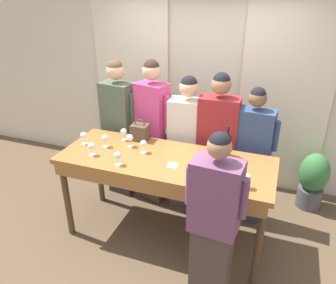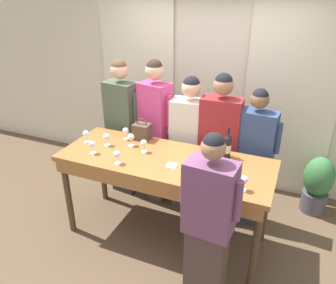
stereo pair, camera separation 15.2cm
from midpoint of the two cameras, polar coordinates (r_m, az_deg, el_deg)
ground_plane at (r=3.96m, az=-1.58°, el=-15.76°), size 18.00×18.00×0.00m
wall_back at (r=4.59m, az=5.34°, el=10.26°), size 12.00×0.06×2.80m
curtain_panel_left at (r=4.92m, az=-7.19°, el=10.54°), size 1.12×0.03×2.69m
curtain_panel_right at (r=4.41m, az=18.69°, el=7.58°), size 1.12×0.03×2.69m
tasting_bar at (r=3.41m, az=-1.91°, el=-4.66°), size 2.22×0.84×1.00m
wine_bottle at (r=3.42m, az=8.98°, el=-0.45°), size 0.08×0.08×0.33m
handbag at (r=3.76m, az=-6.03°, el=1.76°), size 0.19×0.15×0.25m
wine_glass_front_left at (r=3.09m, az=5.94°, el=-3.76°), size 0.07×0.07×0.14m
wine_glass_front_mid at (r=3.77m, az=-8.87°, el=1.72°), size 0.07×0.07×0.14m
wine_glass_front_right at (r=3.46m, az=-5.55°, el=-0.37°), size 0.07×0.07×0.14m
wine_glass_center_left at (r=3.65m, az=-12.10°, el=0.59°), size 0.07×0.07×0.14m
wine_glass_center_mid at (r=3.26m, az=-10.08°, el=-2.41°), size 0.07×0.07×0.14m
wine_glass_center_right at (r=2.92m, az=12.13°, el=-6.22°), size 0.07×0.07×0.14m
wine_glass_back_left at (r=3.50m, az=-14.45°, el=-0.77°), size 0.07×0.07×0.14m
wine_glass_back_mid at (r=3.77m, az=-15.60°, el=1.05°), size 0.07×0.07×0.14m
wine_glass_back_right at (r=3.04m, az=3.18°, el=-4.27°), size 0.07×0.07×0.14m
wine_glass_near_host at (r=3.61m, az=-7.84°, el=0.64°), size 0.07×0.07×0.14m
napkin at (r=3.25m, az=-0.53°, el=-4.08°), size 0.11×0.11×0.00m
pen at (r=3.45m, az=6.20°, el=-2.31°), size 0.11×0.07×0.01m
guest_olive_jacket at (r=4.27m, az=-9.48°, el=2.30°), size 0.51×0.30×1.82m
guest_pink_top at (r=4.07m, az=-3.73°, el=1.83°), size 0.48×0.33×1.86m
guest_cream_sweater at (r=3.96m, az=2.29°, el=-0.38°), size 0.57×0.30×1.72m
guest_striped_shirt at (r=3.86m, az=7.39°, el=-0.64°), size 0.57×0.26×1.78m
guest_navy_coat at (r=3.84m, az=13.07°, el=-2.44°), size 0.55×0.26×1.66m
host_pouring at (r=2.78m, az=6.33°, el=-13.98°), size 0.51×0.27×1.68m
potted_plant at (r=4.51m, az=23.02°, el=-6.03°), size 0.36×0.36×0.76m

